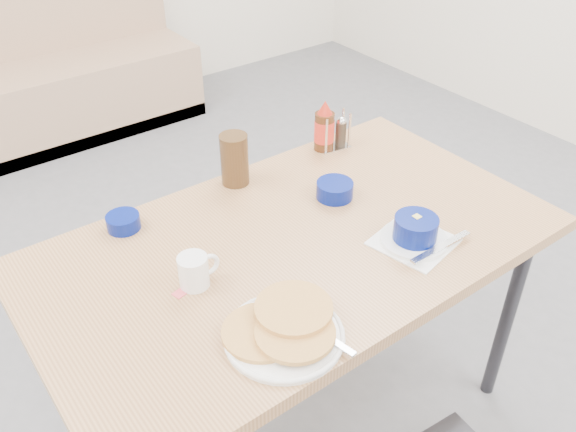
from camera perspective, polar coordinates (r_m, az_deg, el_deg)
booth_bench at (r=3.91m, az=-23.07°, el=11.51°), size 1.90×0.56×1.22m
dining_table at (r=1.67m, az=0.67°, el=-3.92°), size 1.40×0.80×0.76m
pancake_plate at (r=1.36m, az=-0.38°, el=-10.58°), size 0.27×0.28×0.05m
coffee_mug at (r=1.49m, az=-8.71°, el=-5.05°), size 0.11×0.07×0.08m
grits_setting at (r=1.64m, az=11.83°, el=-1.49°), size 0.24×0.23×0.08m
creamer_bowl at (r=1.72m, az=-15.16°, el=-0.55°), size 0.09×0.09×0.04m
butter_bowl at (r=1.79m, az=4.39°, el=2.45°), size 0.11×0.11×0.05m
amber_tumbler at (r=1.84m, az=-5.03°, el=5.30°), size 0.10×0.10×0.16m
condiment_caddy at (r=2.04m, az=4.36°, el=7.51°), size 0.11×0.08×0.13m
syrup_bottle at (r=2.02m, az=3.42°, el=8.17°), size 0.07×0.07×0.17m
sugar_wrapper at (r=1.50m, az=-9.92°, el=-7.02°), size 0.05×0.04×0.00m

